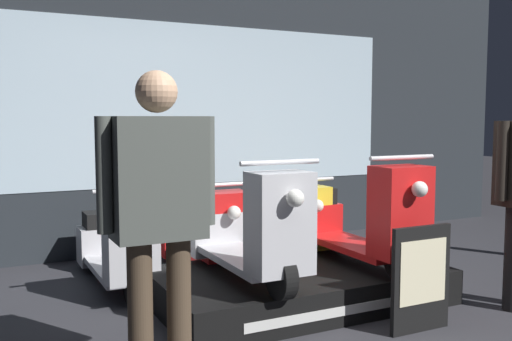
{
  "coord_description": "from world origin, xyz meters",
  "views": [
    {
      "loc": [
        -2.05,
        -2.75,
        1.41
      ],
      "look_at": [
        0.06,
        1.48,
        0.97
      ],
      "focal_mm": 40.0,
      "sensor_mm": 36.0,
      "label": 1
    }
  ],
  "objects_px": {
    "scooter_display_left": "(245,232)",
    "scooter_backrow_1": "(202,237)",
    "scooter_backrow_2": "(277,230)",
    "scooter_backrow_0": "(116,246)",
    "scooter_display_right": "(356,221)",
    "person_left_browsing": "(158,201)",
    "price_sign_board": "(421,278)"
  },
  "relations": [
    {
      "from": "scooter_display_left",
      "to": "scooter_backrow_1",
      "type": "height_order",
      "value": "scooter_display_left"
    },
    {
      "from": "scooter_backrow_1",
      "to": "scooter_backrow_2",
      "type": "bearing_deg",
      "value": 0.0
    },
    {
      "from": "scooter_display_left",
      "to": "scooter_backrow_1",
      "type": "distance_m",
      "value": 1.15
    },
    {
      "from": "scooter_backrow_0",
      "to": "scooter_backrow_1",
      "type": "xyz_separation_m",
      "value": [
        0.77,
        0.0,
        0.0
      ]
    },
    {
      "from": "scooter_display_right",
      "to": "person_left_browsing",
      "type": "relative_size",
      "value": 0.94
    },
    {
      "from": "scooter_backrow_0",
      "to": "price_sign_board",
      "type": "distance_m",
      "value": 2.49
    },
    {
      "from": "scooter_backrow_2",
      "to": "price_sign_board",
      "type": "height_order",
      "value": "scooter_backrow_2"
    },
    {
      "from": "scooter_display_left",
      "to": "price_sign_board",
      "type": "bearing_deg",
      "value": -42.77
    },
    {
      "from": "scooter_display_left",
      "to": "scooter_backrow_2",
      "type": "relative_size",
      "value": 1.0
    },
    {
      "from": "scooter_backrow_1",
      "to": "person_left_browsing",
      "type": "relative_size",
      "value": 0.94
    },
    {
      "from": "person_left_browsing",
      "to": "price_sign_board",
      "type": "distance_m",
      "value": 1.87
    },
    {
      "from": "scooter_backrow_2",
      "to": "person_left_browsing",
      "type": "relative_size",
      "value": 0.94
    },
    {
      "from": "scooter_display_left",
      "to": "scooter_display_right",
      "type": "height_order",
      "value": "same"
    },
    {
      "from": "scooter_display_right",
      "to": "price_sign_board",
      "type": "relative_size",
      "value": 2.19
    },
    {
      "from": "price_sign_board",
      "to": "scooter_backrow_1",
      "type": "bearing_deg",
      "value": 112.17
    },
    {
      "from": "scooter_backrow_0",
      "to": "price_sign_board",
      "type": "relative_size",
      "value": 2.19
    },
    {
      "from": "scooter_display_left",
      "to": "person_left_browsing",
      "type": "bearing_deg",
      "value": -137.38
    },
    {
      "from": "scooter_display_left",
      "to": "scooter_backrow_2",
      "type": "xyz_separation_m",
      "value": [
        0.87,
        1.11,
        -0.26
      ]
    },
    {
      "from": "scooter_display_left",
      "to": "scooter_display_right",
      "type": "bearing_deg",
      "value": 0.0
    },
    {
      "from": "scooter_display_left",
      "to": "scooter_backrow_0",
      "type": "relative_size",
      "value": 1.0
    },
    {
      "from": "scooter_display_left",
      "to": "person_left_browsing",
      "type": "xyz_separation_m",
      "value": [
        -0.87,
        -0.8,
        0.38
      ]
    },
    {
      "from": "scooter_backrow_0",
      "to": "scooter_display_left",
      "type": "bearing_deg",
      "value": -58.96
    },
    {
      "from": "scooter_display_right",
      "to": "scooter_backrow_1",
      "type": "relative_size",
      "value": 1.0
    },
    {
      "from": "scooter_display_left",
      "to": "price_sign_board",
      "type": "relative_size",
      "value": 2.19
    },
    {
      "from": "scooter_backrow_2",
      "to": "person_left_browsing",
      "type": "distance_m",
      "value": 2.67
    },
    {
      "from": "scooter_display_right",
      "to": "scooter_backrow_2",
      "type": "xyz_separation_m",
      "value": [
        -0.1,
        1.11,
        -0.26
      ]
    },
    {
      "from": "scooter_backrow_1",
      "to": "scooter_backrow_0",
      "type": "bearing_deg",
      "value": 180.0
    },
    {
      "from": "scooter_backrow_0",
      "to": "scooter_backrow_1",
      "type": "height_order",
      "value": "same"
    },
    {
      "from": "scooter_backrow_2",
      "to": "price_sign_board",
      "type": "bearing_deg",
      "value": -89.46
    },
    {
      "from": "scooter_backrow_1",
      "to": "price_sign_board",
      "type": "relative_size",
      "value": 2.19
    },
    {
      "from": "scooter_backrow_2",
      "to": "price_sign_board",
      "type": "relative_size",
      "value": 2.19
    },
    {
      "from": "scooter_display_right",
      "to": "scooter_backrow_2",
      "type": "height_order",
      "value": "scooter_display_right"
    }
  ]
}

